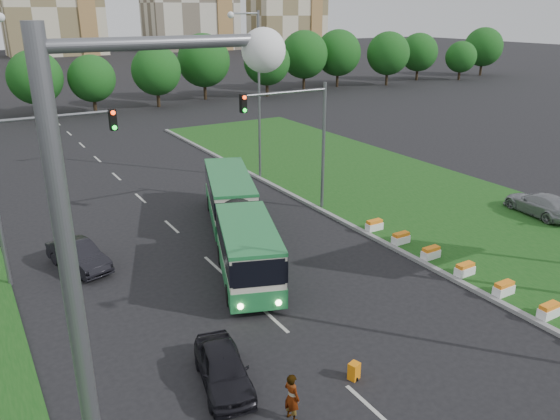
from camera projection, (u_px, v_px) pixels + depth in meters
ground at (333, 301)px, 23.99m from camera, size 360.00×360.00×0.00m
grass_median at (419, 199)px, 36.67m from camera, size 14.00×60.00×0.15m
median_kerb at (336, 218)px, 33.31m from camera, size 0.30×60.00×0.18m
lane_markings at (132, 190)px, 38.63m from camera, size 0.20×100.00×0.01m
flower_planters at (465, 269)px, 25.94m from camera, size 1.10×13.70×0.60m
traffic_mast_median at (302, 129)px, 32.48m from camera, size 5.76×0.32×8.00m
traffic_mast_left at (30, 169)px, 24.37m from camera, size 5.76×0.32×8.00m
street_lamps at (177, 133)px, 28.51m from camera, size 36.00×60.00×12.00m
tree_line at (148, 70)px, 71.50m from camera, size 120.00×8.00×9.00m
articulated_bus at (232, 219)px, 29.07m from camera, size 2.40×15.38×2.53m
car_left_near at (223, 368)px, 18.45m from camera, size 2.38×4.14×1.33m
car_left_far at (79, 256)px, 26.81m from camera, size 2.55×4.38×1.36m
car_median at (540, 204)px, 33.45m from camera, size 2.57×4.97×1.38m
pedestrian at (292, 397)px, 16.83m from camera, size 0.51×0.67×1.65m
shopping_trolley at (354, 371)px, 18.87m from camera, size 0.37×0.39×0.63m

